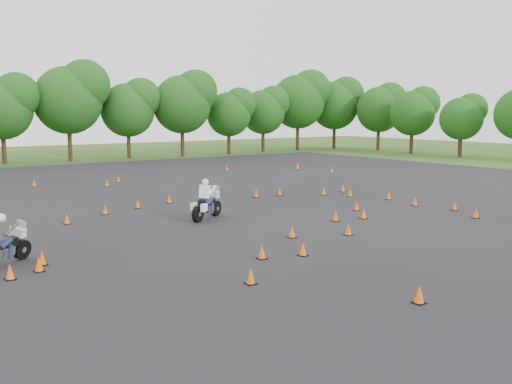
# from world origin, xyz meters

# --- Properties ---
(ground) EXTENTS (140.00, 140.00, 0.00)m
(ground) POSITION_xyz_m (0.00, 0.00, 0.00)
(ground) COLOR #2D5119
(ground) RESTS_ON ground
(asphalt_pad) EXTENTS (62.00, 62.00, 0.00)m
(asphalt_pad) POSITION_xyz_m (0.00, 6.00, 0.01)
(asphalt_pad) COLOR black
(asphalt_pad) RESTS_ON ground
(treeline) EXTENTS (86.82, 32.10, 10.89)m
(treeline) POSITION_xyz_m (1.72, 35.43, 4.58)
(treeline) COLOR #1C4B15
(treeline) RESTS_ON ground
(traffic_cones) EXTENTS (36.29, 33.11, 0.45)m
(traffic_cones) POSITION_xyz_m (-0.28, 6.02, 0.23)
(traffic_cones) COLOR #EC5C09
(traffic_cones) RESTS_ON asphalt_pad
(rider_grey) EXTENTS (2.24, 1.84, 1.73)m
(rider_grey) POSITION_xyz_m (-11.53, 1.77, 0.87)
(rider_grey) COLOR #3D3E45
(rider_grey) RESTS_ON ground
(rider_white) EXTENTS (2.48, 1.90, 1.89)m
(rider_white) POSITION_xyz_m (-2.09, 4.97, 0.95)
(rider_white) COLOR white
(rider_white) RESTS_ON ground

